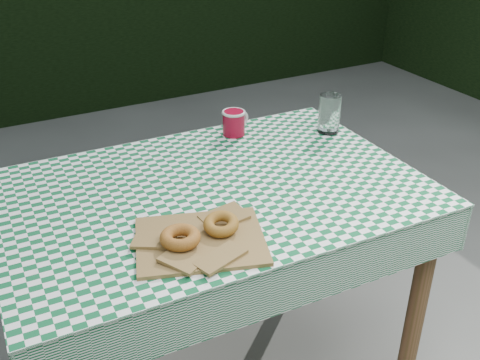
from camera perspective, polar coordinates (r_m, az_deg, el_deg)
name	(u,v)px	position (r m, az deg, el deg)	size (l,w,h in m)	color
table	(215,288)	(1.90, -2.56, -10.87)	(1.24, 0.83, 0.75)	#4E361B
tablecloth	(212,189)	(1.68, -2.84, -0.91)	(1.26, 0.85, 0.01)	#0D542C
paper_bag	(200,240)	(1.44, -4.04, -6.07)	(0.32, 0.26, 0.02)	olive
bagel_front	(180,237)	(1.41, -6.09, -5.81)	(0.10, 0.10, 0.03)	#A46621
bagel_back	(221,224)	(1.46, -1.94, -4.48)	(0.09, 0.09, 0.03)	olive
coffee_mug	(234,123)	(2.01, -0.64, 5.81)	(0.16, 0.16, 0.09)	maroon
drinking_glass	(329,114)	(2.05, 9.07, 6.69)	(0.08, 0.08, 0.14)	white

